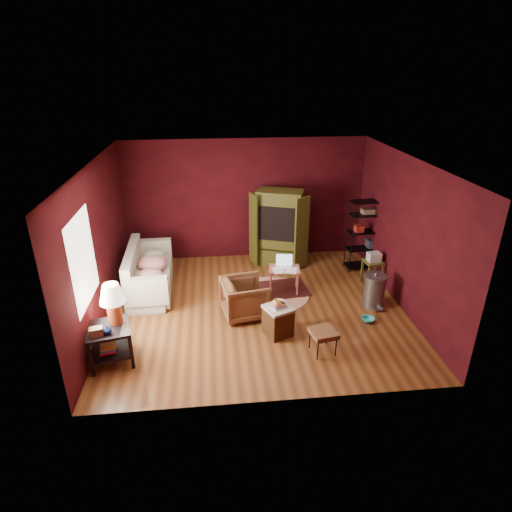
{
  "coord_description": "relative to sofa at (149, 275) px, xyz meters",
  "views": [
    {
      "loc": [
        -0.77,
        -7.04,
        4.27
      ],
      "look_at": [
        0.0,
        0.2,
        1.0
      ],
      "focal_mm": 30.0,
      "sensor_mm": 36.0,
      "label": 1
    }
  ],
  "objects": [
    {
      "name": "room",
      "position": [
        2.07,
        -0.89,
        1.03
      ],
      "size": [
        5.54,
        5.04,
        2.84
      ],
      "color": "brown",
      "rests_on": "ground"
    },
    {
      "name": "sofa",
      "position": [
        0.0,
        0.0,
        0.0
      ],
      "size": [
        0.6,
        1.9,
        0.74
      ],
      "primitive_type": "imported",
      "rotation": [
        0.0,
        0.0,
        1.6
      ],
      "color": "beige",
      "rests_on": "ground"
    },
    {
      "name": "armchair",
      "position": [
        1.86,
        -1.11,
        0.03
      ],
      "size": [
        0.85,
        0.89,
        0.79
      ],
      "primitive_type": "imported",
      "rotation": [
        0.0,
        0.0,
        1.75
      ],
      "color": "black",
      "rests_on": "ground"
    },
    {
      "name": "pet_bowl_steel",
      "position": [
        4.37,
        -1.2,
        -0.26
      ],
      "size": [
        0.22,
        0.06,
        0.21
      ],
      "primitive_type": "imported",
      "rotation": [
        0.0,
        0.0,
        0.05
      ],
      "color": "#B5B8BD",
      "rests_on": "ground"
    },
    {
      "name": "pet_bowl_turquoise",
      "position": [
        4.07,
        -1.57,
        -0.25
      ],
      "size": [
        0.23,
        0.08,
        0.23
      ],
      "primitive_type": "imported",
      "rotation": [
        0.0,
        0.0,
        -0.02
      ],
      "color": "#2AC7C1",
      "rests_on": "ground"
    },
    {
      "name": "vase",
      "position": [
        -0.29,
        -2.39,
        0.31
      ],
      "size": [
        0.18,
        0.18,
        0.13
      ],
      "primitive_type": "imported",
      "rotation": [
        0.0,
        0.0,
        0.43
      ],
      "color": "#0C1B40",
      "rests_on": "side_table"
    },
    {
      "name": "mug",
      "position": [
        2.34,
        -1.81,
        0.29
      ],
      "size": [
        0.16,
        0.14,
        0.13
      ],
      "primitive_type": "imported",
      "rotation": [
        0.0,
        0.0,
        -0.32
      ],
      "color": "#EDCB74",
      "rests_on": "hamper"
    },
    {
      "name": "side_table",
      "position": [
        -0.27,
        -2.16,
        0.4
      ],
      "size": [
        0.77,
        0.77,
        1.28
      ],
      "rotation": [
        0.0,
        0.0,
        0.23
      ],
      "color": "black",
      "rests_on": "ground"
    },
    {
      "name": "sofa_cushions",
      "position": [
        -0.02,
        0.02,
        0.05
      ],
      "size": [
        0.9,
        2.07,
        0.85
      ],
      "rotation": [
        0.0,
        0.0,
        0.04
      ],
      "color": "beige",
      "rests_on": "sofa"
    },
    {
      "name": "hamper",
      "position": [
        2.37,
        -1.78,
        -0.09
      ],
      "size": [
        0.57,
        0.57,
        0.61
      ],
      "rotation": [
        0.0,
        0.0,
        0.41
      ],
      "color": "#492711",
      "rests_on": "ground"
    },
    {
      "name": "footstool",
      "position": [
        3.01,
        -2.36,
        -0.02
      ],
      "size": [
        0.46,
        0.46,
        0.4
      ],
      "rotation": [
        0.0,
        0.0,
        0.19
      ],
      "color": "black",
      "rests_on": "ground"
    },
    {
      "name": "rug_round",
      "position": [
        2.45,
        -0.39,
        -0.36
      ],
      "size": [
        1.99,
        1.99,
        0.01
      ],
      "rotation": [
        0.0,
        0.0,
        -0.37
      ],
      "color": "beige",
      "rests_on": "ground"
    },
    {
      "name": "rug_oriental",
      "position": [
        2.59,
        -0.23,
        -0.35
      ],
      "size": [
        1.35,
        0.98,
        0.01
      ],
      "rotation": [
        0.0,
        0.0,
        0.12
      ],
      "color": "#4E1814",
      "rests_on": "ground"
    },
    {
      "name": "laptop_desk",
      "position": [
        2.73,
        -0.28,
        0.1
      ],
      "size": [
        0.67,
        0.55,
        0.76
      ],
      "rotation": [
        0.0,
        0.0,
        -0.14
      ],
      "color": "#D46261",
      "rests_on": "ground"
    },
    {
      "name": "tv_armoire",
      "position": [
        2.83,
        1.09,
        0.54
      ],
      "size": [
        1.29,
        0.99,
        1.74
      ],
      "rotation": [
        0.0,
        0.0,
        -0.34
      ],
      "color": "#4B4915",
      "rests_on": "ground"
    },
    {
      "name": "wire_shelving",
      "position": [
        4.7,
        0.63,
        0.51
      ],
      "size": [
        0.81,
        0.4,
        1.6
      ],
      "rotation": [
        0.0,
        0.0,
        0.08
      ],
      "color": "black",
      "rests_on": "ground"
    },
    {
      "name": "small_stand",
      "position": [
        4.62,
        -0.18,
        0.18
      ],
      "size": [
        0.4,
        0.4,
        0.73
      ],
      "rotation": [
        0.0,
        0.0,
        0.1
      ],
      "color": "#4B4915",
      "rests_on": "ground"
    },
    {
      "name": "trash_can",
      "position": [
        4.36,
        -1.0,
        -0.05
      ],
      "size": [
        0.5,
        0.5,
        0.68
      ],
      "rotation": [
        0.0,
        0.0,
        0.17
      ],
      "color": "gray",
      "rests_on": "ground"
    }
  ]
}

